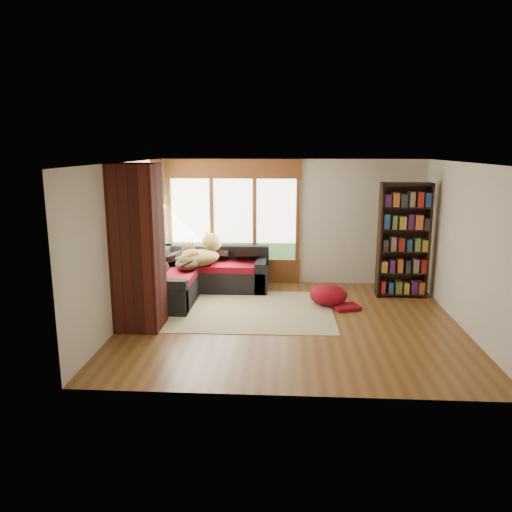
% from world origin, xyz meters
% --- Properties ---
extents(floor, '(5.50, 5.50, 0.00)m').
position_xyz_m(floor, '(0.00, 0.00, 0.00)').
color(floor, brown).
rests_on(floor, ground).
extents(ceiling, '(5.50, 5.50, 0.00)m').
position_xyz_m(ceiling, '(0.00, 0.00, 2.60)').
color(ceiling, white).
extents(wall_back, '(5.50, 0.04, 2.60)m').
position_xyz_m(wall_back, '(0.00, 2.50, 1.30)').
color(wall_back, silver).
rests_on(wall_back, ground).
extents(wall_front, '(5.50, 0.04, 2.60)m').
position_xyz_m(wall_front, '(0.00, -2.50, 1.30)').
color(wall_front, silver).
rests_on(wall_front, ground).
extents(wall_left, '(0.04, 5.00, 2.60)m').
position_xyz_m(wall_left, '(-2.75, 0.00, 1.30)').
color(wall_left, silver).
rests_on(wall_left, ground).
extents(wall_right, '(0.04, 5.00, 2.60)m').
position_xyz_m(wall_right, '(2.75, 0.00, 1.30)').
color(wall_right, silver).
rests_on(wall_right, ground).
extents(windows_back, '(2.82, 0.10, 1.90)m').
position_xyz_m(windows_back, '(-1.20, 2.47, 1.35)').
color(windows_back, brown).
rests_on(windows_back, wall_back).
extents(windows_left, '(0.10, 2.62, 1.90)m').
position_xyz_m(windows_left, '(-2.72, 1.20, 1.35)').
color(windows_left, brown).
rests_on(windows_left, wall_left).
extents(roller_blind, '(0.03, 0.72, 0.90)m').
position_xyz_m(roller_blind, '(-2.69, 2.03, 1.75)').
color(roller_blind, '#6D8951').
rests_on(roller_blind, wall_left).
extents(brick_chimney, '(0.70, 0.70, 2.60)m').
position_xyz_m(brick_chimney, '(-2.40, -0.35, 1.30)').
color(brick_chimney, '#471914').
rests_on(brick_chimney, ground).
extents(sectional_sofa, '(2.20, 2.20, 0.80)m').
position_xyz_m(sectional_sofa, '(-1.95, 1.70, 0.30)').
color(sectional_sofa, black).
rests_on(sectional_sofa, ground).
extents(area_rug, '(3.10, 2.39, 0.01)m').
position_xyz_m(area_rug, '(-0.79, 0.56, 0.01)').
color(area_rug, beige).
rests_on(area_rug, ground).
extents(bookshelf, '(0.94, 0.31, 2.19)m').
position_xyz_m(bookshelf, '(2.14, 1.62, 1.10)').
color(bookshelf, black).
rests_on(bookshelf, ground).
extents(pouf, '(0.85, 0.85, 0.37)m').
position_xyz_m(pouf, '(0.70, 1.00, 0.20)').
color(pouf, maroon).
rests_on(pouf, area_rug).
extents(dog_tan, '(1.04, 1.09, 0.53)m').
position_xyz_m(dog_tan, '(-1.73, 1.63, 0.81)').
color(dog_tan, brown).
rests_on(dog_tan, sectional_sofa).
extents(dog_brindle, '(0.48, 0.75, 0.40)m').
position_xyz_m(dog_brindle, '(-1.96, 1.32, 0.73)').
color(dog_brindle, black).
rests_on(dog_brindle, sectional_sofa).
extents(throw_pillows, '(1.98, 1.68, 0.45)m').
position_xyz_m(throw_pillows, '(-1.86, 1.75, 0.78)').
color(throw_pillows, black).
rests_on(throw_pillows, sectional_sofa).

